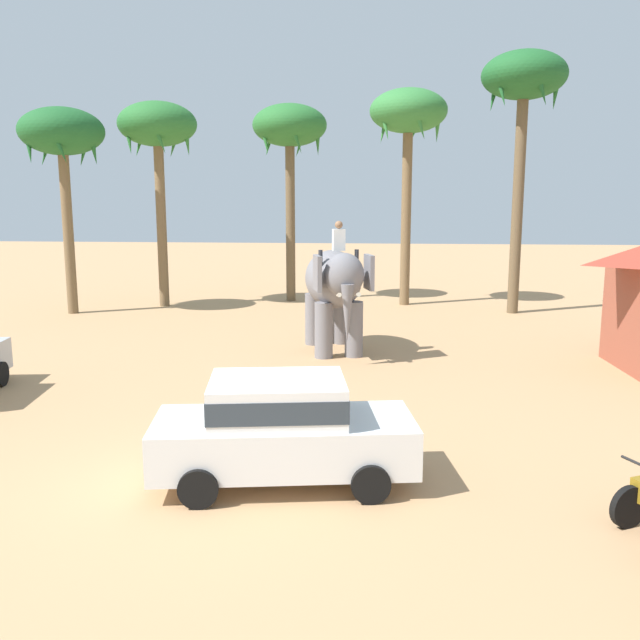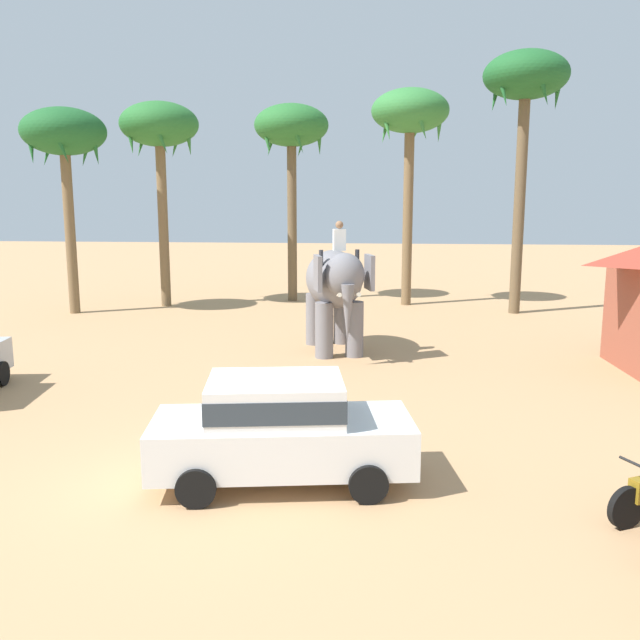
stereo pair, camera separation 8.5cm
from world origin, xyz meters
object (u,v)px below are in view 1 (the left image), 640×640
(palm_tree_near_hut, at_px, (524,86))
(palm_tree_left_of_road, at_px, (408,118))
(palm_tree_leaning_seaward, at_px, (158,130))
(car_sedan_foreground, at_px, (282,426))
(palm_tree_behind_elephant, at_px, (290,131))
(palm_tree_far_back, at_px, (62,137))
(elephant_with_mahout, at_px, (335,285))

(palm_tree_near_hut, distance_m, palm_tree_left_of_road, 4.70)
(palm_tree_leaning_seaward, bearing_deg, palm_tree_near_hut, -1.82)
(car_sedan_foreground, xyz_separation_m, palm_tree_near_hut, (6.76, 17.13, 7.78))
(car_sedan_foreground, xyz_separation_m, palm_tree_behind_elephant, (-2.52, 19.60, 6.42))
(palm_tree_behind_elephant, bearing_deg, car_sedan_foreground, -82.68)
(palm_tree_near_hut, xyz_separation_m, palm_tree_left_of_road, (-4.25, 1.77, -0.94))
(car_sedan_foreground, height_order, palm_tree_leaning_seaward, palm_tree_leaning_seaward)
(car_sedan_foreground, relative_size, palm_tree_leaning_seaward, 0.51)
(palm_tree_near_hut, relative_size, palm_tree_far_back, 1.26)
(elephant_with_mahout, bearing_deg, car_sedan_foreground, -90.97)
(elephant_with_mahout, xyz_separation_m, palm_tree_behind_elephant, (-2.68, 10.15, 5.36))
(car_sedan_foreground, distance_m, palm_tree_far_back, 19.69)
(elephant_with_mahout, height_order, palm_tree_far_back, palm_tree_far_back)
(elephant_with_mahout, relative_size, palm_tree_far_back, 0.51)
(elephant_with_mahout, distance_m, palm_tree_far_back, 13.32)
(palm_tree_left_of_road, bearing_deg, elephant_with_mahout, -103.99)
(car_sedan_foreground, relative_size, palm_tree_behind_elephant, 0.51)
(palm_tree_left_of_road, xyz_separation_m, palm_tree_far_back, (-13.23, -3.47, -0.96))
(palm_tree_far_back, bearing_deg, car_sedan_foreground, -55.20)
(elephant_with_mahout, distance_m, palm_tree_behind_elephant, 11.79)
(palm_tree_behind_elephant, xyz_separation_m, palm_tree_far_back, (-8.21, -4.17, -0.54))
(palm_tree_behind_elephant, distance_m, palm_tree_far_back, 9.22)
(palm_tree_left_of_road, relative_size, palm_tree_leaning_seaward, 1.07)
(palm_tree_far_back, bearing_deg, palm_tree_leaning_seaward, 35.43)
(palm_tree_left_of_road, height_order, palm_tree_leaning_seaward, palm_tree_left_of_road)
(car_sedan_foreground, relative_size, elephant_with_mahout, 1.07)
(palm_tree_behind_elephant, height_order, palm_tree_far_back, palm_tree_behind_elephant)
(palm_tree_far_back, xyz_separation_m, palm_tree_leaning_seaward, (3.04, 2.16, 0.43))
(palm_tree_near_hut, bearing_deg, palm_tree_behind_elephant, 165.09)
(palm_tree_far_back, distance_m, palm_tree_leaning_seaward, 3.76)
(car_sedan_foreground, bearing_deg, palm_tree_far_back, 124.80)
(car_sedan_foreground, bearing_deg, palm_tree_leaning_seaward, 113.59)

